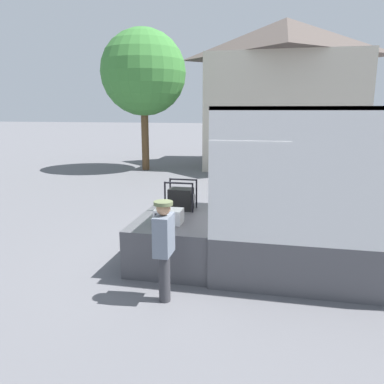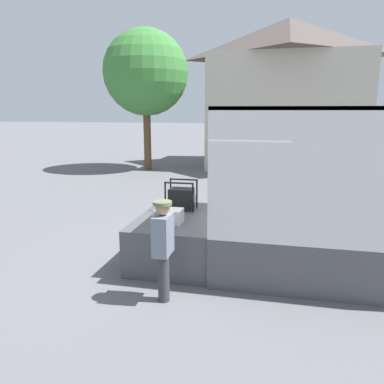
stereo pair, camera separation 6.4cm
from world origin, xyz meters
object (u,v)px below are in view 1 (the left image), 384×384
at_px(microwave, 169,216).
at_px(street_tree, 143,73).
at_px(portable_generator, 182,198).
at_px(worker_person, 164,242).

xyz_separation_m(microwave, street_tree, (-4.36, 11.40, 3.68)).
xyz_separation_m(portable_generator, worker_person, (0.27, -2.29, -0.13)).
bearing_deg(worker_person, street_tree, 110.10).
distance_m(portable_generator, street_tree, 11.81).
height_order(portable_generator, worker_person, worker_person).
relative_size(microwave, street_tree, 0.08).
relative_size(microwave, portable_generator, 0.81).
relative_size(worker_person, street_tree, 0.24).
relative_size(microwave, worker_person, 0.32).
xyz_separation_m(worker_person, street_tree, (-4.63, 12.66, 3.71)).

